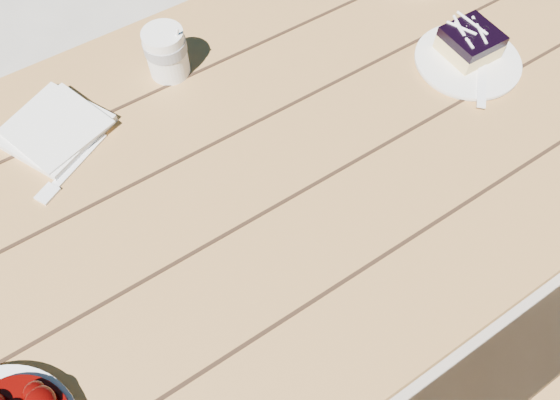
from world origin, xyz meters
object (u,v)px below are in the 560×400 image
picnic_table (242,226)px  coffee_cup (166,53)px  dessert_plate (467,61)px  blueberry_cake (470,42)px

picnic_table → coffee_cup: 0.34m
picnic_table → coffee_cup: coffee_cup is taller
dessert_plate → picnic_table: bearing=178.1°
blueberry_cake → coffee_cup: 0.55m
blueberry_cake → coffee_cup: coffee_cup is taller
dessert_plate → blueberry_cake: bearing=56.3°
blueberry_cake → dessert_plate: bearing=-122.2°
picnic_table → blueberry_cake: size_ratio=21.79×
picnic_table → dessert_plate: bearing=-1.9°
picnic_table → coffee_cup: (0.02, 0.27, 0.21)m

